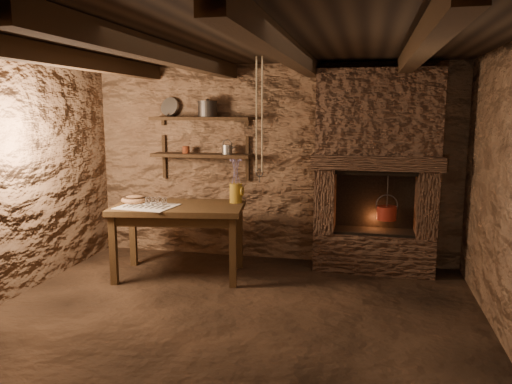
% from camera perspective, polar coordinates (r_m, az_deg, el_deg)
% --- Properties ---
extents(floor, '(4.50, 4.50, 0.00)m').
position_cam_1_polar(floor, '(4.57, -3.16, -14.61)').
color(floor, black).
rests_on(floor, ground).
extents(back_wall, '(4.50, 0.04, 2.40)m').
position_cam_1_polar(back_wall, '(6.15, 1.81, 3.27)').
color(back_wall, '#493122').
rests_on(back_wall, floor).
extents(front_wall, '(4.50, 0.04, 2.40)m').
position_cam_1_polar(front_wall, '(2.41, -16.57, -6.84)').
color(front_wall, '#493122').
rests_on(front_wall, floor).
extents(ceiling, '(4.50, 4.00, 0.04)m').
position_cam_1_polar(ceiling, '(4.21, -3.47, 16.80)').
color(ceiling, black).
rests_on(ceiling, back_wall).
extents(beam_far_left, '(0.14, 3.95, 0.16)m').
position_cam_1_polar(beam_far_left, '(4.83, -21.39, 14.16)').
color(beam_far_left, black).
rests_on(beam_far_left, ceiling).
extents(beam_mid_left, '(0.14, 3.95, 0.16)m').
position_cam_1_polar(beam_mid_left, '(4.36, -10.02, 15.23)').
color(beam_mid_left, black).
rests_on(beam_mid_left, ceiling).
extents(beam_mid_right, '(0.14, 3.95, 0.16)m').
position_cam_1_polar(beam_mid_right, '(4.09, 3.55, 15.75)').
color(beam_mid_right, black).
rests_on(beam_mid_right, ceiling).
extents(beam_far_right, '(0.14, 3.95, 0.16)m').
position_cam_1_polar(beam_far_right, '(4.05, 18.19, 15.37)').
color(beam_far_right, black).
rests_on(beam_far_right, ceiling).
extents(shelf_lower, '(1.25, 0.30, 0.04)m').
position_cam_1_polar(shelf_lower, '(6.21, -6.22, 4.20)').
color(shelf_lower, black).
rests_on(shelf_lower, back_wall).
extents(shelf_upper, '(1.25, 0.30, 0.04)m').
position_cam_1_polar(shelf_upper, '(6.18, -6.29, 8.36)').
color(shelf_upper, black).
rests_on(shelf_upper, back_wall).
extents(hearth, '(1.43, 0.51, 2.30)m').
position_cam_1_polar(hearth, '(5.81, 13.57, 2.91)').
color(hearth, '#3B271D').
rests_on(hearth, floor).
extents(work_table, '(1.53, 1.02, 0.81)m').
position_cam_1_polar(work_table, '(5.67, -8.73, -5.21)').
color(work_table, '#322111').
rests_on(work_table, floor).
extents(linen_cloth, '(0.63, 0.53, 0.01)m').
position_cam_1_polar(linen_cloth, '(5.54, -12.33, -1.63)').
color(linen_cloth, beige).
rests_on(linen_cloth, work_table).
extents(pewter_cutlery_row, '(0.51, 0.24, 0.01)m').
position_cam_1_polar(pewter_cutlery_row, '(5.53, -12.42, -1.56)').
color(pewter_cutlery_row, '#99998B').
rests_on(pewter_cutlery_row, linen_cloth).
extents(drinking_glasses, '(0.19, 0.06, 0.08)m').
position_cam_1_polar(drinking_glasses, '(5.63, -11.69, -1.00)').
color(drinking_glasses, white).
rests_on(drinking_glasses, linen_cloth).
extents(stoneware_jug, '(0.17, 0.17, 0.50)m').
position_cam_1_polar(stoneware_jug, '(5.64, -2.30, 0.95)').
color(stoneware_jug, olive).
rests_on(stoneware_jug, work_table).
extents(wooden_bowl, '(0.36, 0.36, 0.10)m').
position_cam_1_polar(wooden_bowl, '(5.80, -13.72, -0.88)').
color(wooden_bowl, '#8B5E3C').
rests_on(wooden_bowl, work_table).
extents(iron_stockpot, '(0.30, 0.30, 0.17)m').
position_cam_1_polar(iron_stockpot, '(6.16, -5.56, 9.35)').
color(iron_stockpot, '#292624').
rests_on(iron_stockpot, shelf_upper).
extents(tin_pan, '(0.26, 0.15, 0.24)m').
position_cam_1_polar(tin_pan, '(6.43, -9.82, 9.57)').
color(tin_pan, gray).
rests_on(tin_pan, shelf_upper).
extents(small_kettle, '(0.20, 0.18, 0.18)m').
position_cam_1_polar(small_kettle, '(6.10, -3.33, 4.88)').
color(small_kettle, gray).
rests_on(small_kettle, shelf_lower).
extents(rusty_tin, '(0.09, 0.09, 0.09)m').
position_cam_1_polar(rusty_tin, '(6.27, -8.00, 4.80)').
color(rusty_tin, '#5D2312').
rests_on(rusty_tin, shelf_lower).
extents(red_pot, '(0.29, 0.29, 0.54)m').
position_cam_1_polar(red_pot, '(5.85, 14.70, -2.23)').
color(red_pot, maroon).
rests_on(red_pot, hearth).
extents(hanging_ropes, '(0.08, 0.08, 1.20)m').
position_cam_1_polar(hanging_ropes, '(5.18, 0.39, 8.77)').
color(hanging_ropes, tan).
rests_on(hanging_ropes, ceiling).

